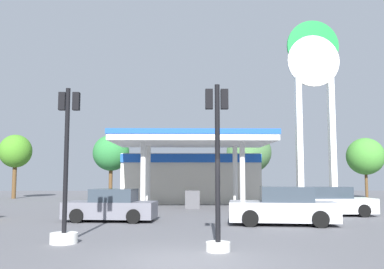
# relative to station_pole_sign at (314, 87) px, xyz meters

# --- Properties ---
(ground_plane) EXTENTS (90.00, 90.00, 0.00)m
(ground_plane) POSITION_rel_station_pole_sign_xyz_m (-9.26, -18.80, -8.37)
(ground_plane) COLOR #56565B
(ground_plane) RESTS_ON ground
(gas_station) EXTENTS (10.02, 13.29, 4.66)m
(gas_station) POSITION_rel_station_pole_sign_xyz_m (-8.80, 2.78, -6.20)
(gas_station) COLOR beige
(gas_station) RESTS_ON ground
(station_pole_sign) EXTENTS (3.74, 0.56, 13.24)m
(station_pole_sign) POSITION_rel_station_pole_sign_xyz_m (0.00, 0.00, 0.00)
(station_pole_sign) COLOR white
(station_pole_sign) RESTS_ON ground
(car_0) EXTENTS (4.22, 2.20, 1.45)m
(car_0) POSITION_rel_station_pole_sign_xyz_m (-12.61, -10.06, -7.71)
(car_0) COLOR black
(car_0) RESTS_ON ground
(car_1) EXTENTS (4.65, 2.48, 1.59)m
(car_1) POSITION_rel_station_pole_sign_xyz_m (-5.15, -11.52, -7.65)
(car_1) COLOR black
(car_1) RESTS_ON ground
(car_3) EXTENTS (4.17, 1.96, 1.48)m
(car_3) POSITION_rel_station_pole_sign_xyz_m (-1.75, -7.71, -7.70)
(car_3) COLOR black
(car_3) RESTS_ON ground
(traffic_signal_0) EXTENTS (0.67, 0.69, 4.62)m
(traffic_signal_0) POSITION_rel_station_pole_sign_xyz_m (-8.39, -17.50, -6.46)
(traffic_signal_0) COLOR silver
(traffic_signal_0) RESTS_ON ground
(traffic_signal_1) EXTENTS (0.83, 0.83, 4.79)m
(traffic_signal_1) POSITION_rel_station_pole_sign_xyz_m (-12.98, -16.10, -6.89)
(traffic_signal_1) COLOR silver
(traffic_signal_1) RESTS_ON ground
(tree_0) EXTENTS (2.83, 2.83, 5.66)m
(tree_0) POSITION_rel_station_pole_sign_xyz_m (-24.36, 8.24, -4.22)
(tree_0) COLOR brown
(tree_0) RESTS_ON ground
(tree_1) EXTENTS (3.21, 3.21, 5.62)m
(tree_1) POSITION_rel_station_pole_sign_xyz_m (-15.78, 7.86, -4.36)
(tree_1) COLOR brown
(tree_1) RESTS_ON ground
(tree_2) EXTENTS (3.80, 3.80, 5.78)m
(tree_2) POSITION_rel_station_pole_sign_xyz_m (-3.78, 6.14, -4.39)
(tree_2) COLOR brown
(tree_2) RESTS_ON ground
(tree_3) EXTENTS (3.25, 3.25, 5.34)m
(tree_3) POSITION_rel_station_pole_sign_xyz_m (6.71, 7.25, -4.67)
(tree_3) COLOR brown
(tree_3) RESTS_ON ground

